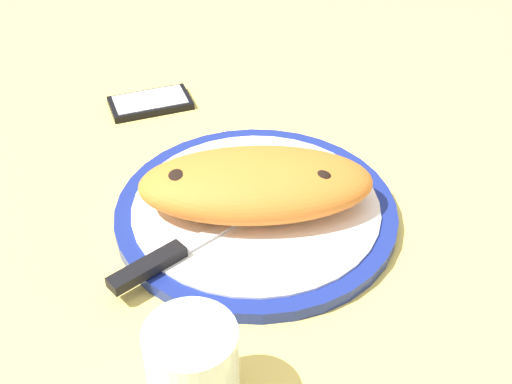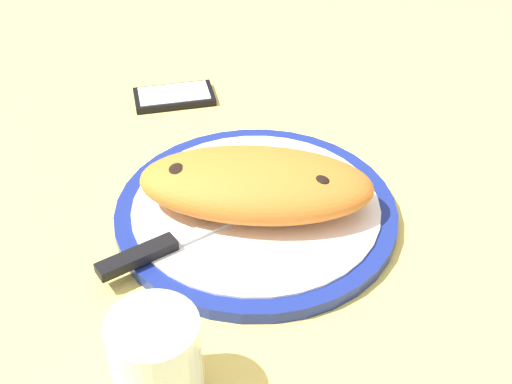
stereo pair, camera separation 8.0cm
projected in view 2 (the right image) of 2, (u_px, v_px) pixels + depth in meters
ground_plane at (256, 227)px, 83.37cm from camera, size 150.00×150.00×3.00cm
plate at (256, 212)px, 81.89cm from camera, size 32.76×32.76×1.82cm
calzone at (256, 185)px, 79.18cm from camera, size 26.69×12.62×6.26cm
fork at (242, 161)px, 87.76cm from camera, size 15.46×5.01×0.40cm
knife at (162, 247)px, 75.14cm from camera, size 17.77×14.95×1.20cm
smartphone at (174, 96)px, 102.76cm from camera, size 12.83×9.35×1.16cm
water_glass at (157, 365)px, 60.78cm from camera, size 8.00×8.00×9.46cm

